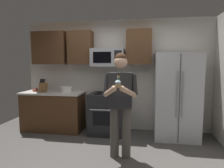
% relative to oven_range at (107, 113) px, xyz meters
% --- Properties ---
extents(ground_plane, '(6.00, 6.00, 0.00)m').
position_rel_oven_range_xyz_m(ground_plane, '(0.15, -1.36, -0.46)').
color(ground_plane, '#474442').
extents(wall_back, '(4.40, 0.10, 2.60)m').
position_rel_oven_range_xyz_m(wall_back, '(0.15, 0.39, 0.84)').
color(wall_back, beige).
rests_on(wall_back, ground).
extents(oven_range, '(0.76, 0.70, 0.93)m').
position_rel_oven_range_xyz_m(oven_range, '(0.00, 0.00, 0.00)').
color(oven_range, black).
rests_on(oven_range, ground).
extents(microwave, '(0.74, 0.41, 0.40)m').
position_rel_oven_range_xyz_m(microwave, '(0.00, 0.12, 1.26)').
color(microwave, '#9EA0A5').
extents(refrigerator, '(0.90, 0.75, 1.80)m').
position_rel_oven_range_xyz_m(refrigerator, '(1.50, -0.04, 0.44)').
color(refrigerator, '#B7BABF').
rests_on(refrigerator, ground).
extents(cabinet_row_upper, '(2.78, 0.36, 0.76)m').
position_rel_oven_range_xyz_m(cabinet_row_upper, '(-0.57, 0.17, 1.49)').
color(cabinet_row_upper, '#4C301C').
extents(counter_left, '(1.44, 0.66, 0.92)m').
position_rel_oven_range_xyz_m(counter_left, '(-1.30, 0.02, 0.00)').
color(counter_left, '#4C301C').
rests_on(counter_left, ground).
extents(knife_block, '(0.16, 0.15, 0.32)m').
position_rel_oven_range_xyz_m(knife_block, '(-1.52, -0.03, 0.58)').
color(knife_block, brown).
rests_on(knife_block, counter_left).
extents(bowl_large_white, '(0.29, 0.29, 0.13)m').
position_rel_oven_range_xyz_m(bowl_large_white, '(-0.99, 0.05, 0.53)').
color(bowl_large_white, white).
rests_on(bowl_large_white, counter_left).
extents(bowl_small_colored, '(0.13, 0.13, 0.06)m').
position_rel_oven_range_xyz_m(bowl_small_colored, '(-1.76, 0.04, 0.49)').
color(bowl_small_colored, '#B24C3F').
rests_on(bowl_small_colored, counter_left).
extents(person, '(0.60, 0.48, 1.76)m').
position_rel_oven_range_xyz_m(person, '(0.44, -1.11, 0.53)').
color(person, '#4C4742').
rests_on(person, ground).
extents(cupcake, '(0.09, 0.09, 0.17)m').
position_rel_oven_range_xyz_m(cupcake, '(0.44, -1.44, 0.83)').
color(cupcake, '#A87F56').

